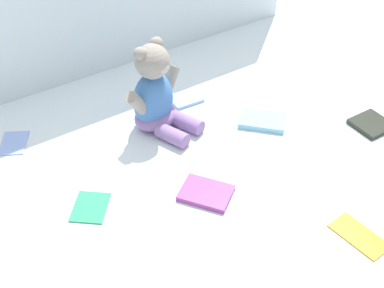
{
  "coord_description": "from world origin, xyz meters",
  "views": [
    {
      "loc": [
        -0.51,
        -0.88,
        0.89
      ],
      "look_at": [
        0.01,
        -0.1,
        0.1
      ],
      "focal_mm": 47.97,
      "sensor_mm": 36.0,
      "label": 1
    }
  ],
  "objects": [
    {
      "name": "ground_plane",
      "position": [
        0.0,
        0.0,
        0.0
      ],
      "size": [
        3.2,
        3.2,
        0.0
      ],
      "primitive_type": "plane",
      "color": "silver"
    },
    {
      "name": "book_case_1",
      "position": [
        0.21,
        -0.47,
        0.0
      ],
      "size": [
        0.08,
        0.13,
        0.01
      ],
      "primitive_type": "cube",
      "rotation": [
        0.0,
        0.0,
        3.22
      ],
      "color": "orange",
      "rests_on": "ground_plane"
    },
    {
      "name": "book_case_3",
      "position": [
        -0.25,
        -0.06,
        0.0
      ],
      "size": [
        0.12,
        0.13,
        0.01
      ],
      "primitive_type": "cube",
      "rotation": [
        0.0,
        0.0,
        5.59
      ],
      "color": "#2D9A66",
      "rests_on": "ground_plane"
    },
    {
      "name": "book_case_0",
      "position": [
        0.18,
        0.18,
        0.01
      ],
      "size": [
        0.1,
        0.08,
        0.01
      ],
      "primitive_type": "cube",
      "rotation": [
        0.0,
        0.0,
        1.49
      ],
      "color": "#85A7DA",
      "rests_on": "ground_plane"
    },
    {
      "name": "book_case_6",
      "position": [
        0.0,
        -0.18,
        0.01
      ],
      "size": [
        0.14,
        0.15,
        0.01
      ],
      "primitive_type": "cube",
      "rotation": [
        0.0,
        0.0,
        3.75
      ],
      "color": "#903A8B",
      "rests_on": "ground_plane"
    },
    {
      "name": "book_case_2",
      "position": [
        0.3,
        -0.03,
        0.01
      ],
      "size": [
        0.15,
        0.15,
        0.02
      ],
      "primitive_type": "cube",
      "rotation": [
        0.0,
        0.0,
        3.9
      ],
      "color": "#75BADA",
      "rests_on": "ground_plane"
    },
    {
      "name": "book_case_5",
      "position": [
        0.54,
        -0.22,
        0.01
      ],
      "size": [
        0.1,
        0.1,
        0.01
      ],
      "primitive_type": "cube",
      "rotation": [
        0.0,
        0.0,
        3.11
      ],
      "color": "#252920",
      "rests_on": "ground_plane"
    },
    {
      "name": "book_case_4",
      "position": [
        -0.32,
        0.27,
        0.0
      ],
      "size": [
        0.11,
        0.12,
        0.01
      ],
      "primitive_type": "cube",
      "rotation": [
        0.0,
        0.0,
        5.77
      ],
      "color": "#88A4E6",
      "rests_on": "ground_plane"
    },
    {
      "name": "teddy_bear",
      "position": [
        0.04,
        0.12,
        0.1
      ],
      "size": [
        0.21,
        0.22,
        0.26
      ],
      "rotation": [
        0.0,
        0.0,
        0.36
      ],
      "color": "#3F72B2",
      "rests_on": "ground_plane"
    }
  ]
}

